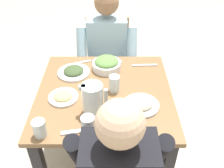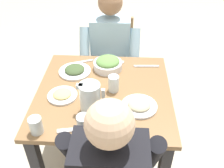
{
  "view_description": "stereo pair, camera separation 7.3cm",
  "coord_description": "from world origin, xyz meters",
  "px_view_note": "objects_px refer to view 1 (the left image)",
  "views": [
    {
      "loc": [
        0.05,
        -1.27,
        1.74
      ],
      "look_at": [
        0.05,
        0.02,
        0.76
      ],
      "focal_mm": 40.59,
      "sensor_mm": 36.0,
      "label": 1
    },
    {
      "loc": [
        0.12,
        -1.27,
        1.74
      ],
      "look_at": [
        0.05,
        0.02,
        0.76
      ],
      "focal_mm": 40.59,
      "sensor_mm": 36.0,
      "label": 2
    }
  ],
  "objects_px": {
    "dining_table": "(104,105)",
    "plate_dolmas": "(73,71)",
    "water_glass_far_right": "(39,128)",
    "diner_far": "(106,58)",
    "plate_fries": "(63,96)",
    "water_glass_center": "(88,125)",
    "water_pitcher": "(92,99)",
    "plate_beans": "(141,104)",
    "water_glass_far_left": "(114,83)",
    "salad_bowl": "(106,64)",
    "chair_far": "(107,60)"
  },
  "relations": [
    {
      "from": "water_pitcher",
      "to": "plate_beans",
      "type": "distance_m",
      "value": 0.3
    },
    {
      "from": "diner_far",
      "to": "water_glass_far_right",
      "type": "height_order",
      "value": "diner_far"
    },
    {
      "from": "water_pitcher",
      "to": "plate_dolmas",
      "type": "height_order",
      "value": "water_pitcher"
    },
    {
      "from": "plate_fries",
      "to": "plate_dolmas",
      "type": "bearing_deg",
      "value": 83.33
    },
    {
      "from": "salad_bowl",
      "to": "dining_table",
      "type": "bearing_deg",
      "value": -92.33
    },
    {
      "from": "water_pitcher",
      "to": "water_glass_center",
      "type": "bearing_deg",
      "value": -96.31
    },
    {
      "from": "chair_far",
      "to": "plate_beans",
      "type": "bearing_deg",
      "value": -76.29
    },
    {
      "from": "salad_bowl",
      "to": "plate_fries",
      "type": "height_order",
      "value": "salad_bowl"
    },
    {
      "from": "dining_table",
      "to": "plate_fries",
      "type": "height_order",
      "value": "plate_fries"
    },
    {
      "from": "water_glass_far_left",
      "to": "water_glass_far_right",
      "type": "bearing_deg",
      "value": -135.99
    },
    {
      "from": "diner_far",
      "to": "water_glass_far_right",
      "type": "relative_size",
      "value": 12.12
    },
    {
      "from": "plate_beans",
      "to": "water_glass_center",
      "type": "height_order",
      "value": "water_glass_center"
    },
    {
      "from": "water_glass_far_left",
      "to": "water_glass_center",
      "type": "bearing_deg",
      "value": -111.37
    },
    {
      "from": "water_glass_far_right",
      "to": "water_glass_far_left",
      "type": "relative_size",
      "value": 0.89
    },
    {
      "from": "diner_far",
      "to": "dining_table",
      "type": "bearing_deg",
      "value": -90.83
    },
    {
      "from": "water_pitcher",
      "to": "plate_beans",
      "type": "relative_size",
      "value": 0.88
    },
    {
      "from": "dining_table",
      "to": "chair_far",
      "type": "height_order",
      "value": "chair_far"
    },
    {
      "from": "dining_table",
      "to": "plate_dolmas",
      "type": "xyz_separation_m",
      "value": [
        -0.22,
        0.2,
        0.14
      ]
    },
    {
      "from": "plate_fries",
      "to": "water_glass_center",
      "type": "xyz_separation_m",
      "value": [
        0.18,
        -0.28,
        0.04
      ]
    },
    {
      "from": "water_glass_center",
      "to": "water_glass_far_left",
      "type": "bearing_deg",
      "value": 68.63
    },
    {
      "from": "chair_far",
      "to": "water_pitcher",
      "type": "distance_m",
      "value": 0.99
    },
    {
      "from": "water_pitcher",
      "to": "water_glass_far_left",
      "type": "distance_m",
      "value": 0.24
    },
    {
      "from": "dining_table",
      "to": "plate_fries",
      "type": "distance_m",
      "value": 0.3
    },
    {
      "from": "chair_far",
      "to": "water_glass_center",
      "type": "xyz_separation_m",
      "value": [
        -0.08,
        -1.09,
        0.28
      ]
    },
    {
      "from": "salad_bowl",
      "to": "water_glass_center",
      "type": "distance_m",
      "value": 0.61
    },
    {
      "from": "water_pitcher",
      "to": "plate_dolmas",
      "type": "relative_size",
      "value": 0.84
    },
    {
      "from": "salad_bowl",
      "to": "water_glass_far_left",
      "type": "distance_m",
      "value": 0.26
    },
    {
      "from": "diner_far",
      "to": "plate_fries",
      "type": "relative_size",
      "value": 6.23
    },
    {
      "from": "salad_bowl",
      "to": "water_glass_far_left",
      "type": "xyz_separation_m",
      "value": [
        0.05,
        -0.25,
        0.01
      ]
    },
    {
      "from": "water_pitcher",
      "to": "water_glass_far_left",
      "type": "xyz_separation_m",
      "value": [
        0.12,
        0.2,
        -0.04
      ]
    },
    {
      "from": "water_glass_center",
      "to": "water_glass_far_right",
      "type": "xyz_separation_m",
      "value": [
        -0.25,
        -0.02,
        -0.0
      ]
    },
    {
      "from": "plate_beans",
      "to": "plate_dolmas",
      "type": "bearing_deg",
      "value": 142.22
    },
    {
      "from": "salad_bowl",
      "to": "plate_fries",
      "type": "bearing_deg",
      "value": -128.67
    },
    {
      "from": "dining_table",
      "to": "water_pitcher",
      "type": "xyz_separation_m",
      "value": [
        -0.06,
        -0.19,
        0.22
      ]
    },
    {
      "from": "plate_dolmas",
      "to": "water_glass_far_left",
      "type": "bearing_deg",
      "value": -33.84
    },
    {
      "from": "diner_far",
      "to": "water_glass_far_left",
      "type": "xyz_separation_m",
      "value": [
        0.06,
        -0.53,
        0.13
      ]
    },
    {
      "from": "salad_bowl",
      "to": "plate_beans",
      "type": "distance_m",
      "value": 0.46
    },
    {
      "from": "plate_beans",
      "to": "plate_fries",
      "type": "relative_size",
      "value": 1.16
    },
    {
      "from": "water_glass_center",
      "to": "water_glass_far_left",
      "type": "height_order",
      "value": "water_glass_far_left"
    },
    {
      "from": "plate_dolmas",
      "to": "water_glass_far_right",
      "type": "xyz_separation_m",
      "value": [
        -0.11,
        -0.57,
        0.03
      ]
    },
    {
      "from": "diner_far",
      "to": "plate_dolmas",
      "type": "relative_size",
      "value": 5.14
    },
    {
      "from": "plate_beans",
      "to": "water_glass_far_left",
      "type": "xyz_separation_m",
      "value": [
        -0.16,
        0.15,
        0.04
      ]
    },
    {
      "from": "dining_table",
      "to": "water_glass_far_right",
      "type": "relative_size",
      "value": 9.01
    },
    {
      "from": "dining_table",
      "to": "plate_fries",
      "type": "bearing_deg",
      "value": -164.76
    },
    {
      "from": "diner_far",
      "to": "water_glass_center",
      "type": "xyz_separation_m",
      "value": [
        -0.08,
        -0.89,
        0.13
      ]
    },
    {
      "from": "chair_far",
      "to": "diner_far",
      "type": "relative_size",
      "value": 0.75
    },
    {
      "from": "water_glass_center",
      "to": "plate_beans",
      "type": "bearing_deg",
      "value": 34.29
    },
    {
      "from": "chair_far",
      "to": "salad_bowl",
      "type": "relative_size",
      "value": 4.21
    },
    {
      "from": "chair_far",
      "to": "plate_dolmas",
      "type": "height_order",
      "value": "chair_far"
    },
    {
      "from": "plate_dolmas",
      "to": "water_glass_far_right",
      "type": "bearing_deg",
      "value": -100.48
    }
  ]
}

